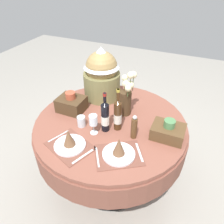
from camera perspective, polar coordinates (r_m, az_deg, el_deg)
The scene contains 13 objects.
ground at distance 2.49m, azimuth -0.32°, elevation -16.71°, with size 8.00×8.00×0.00m, color #9E998E.
dining_table at distance 2.03m, azimuth -0.38°, elevation -5.92°, with size 1.35×1.35×0.78m.
place_setting_left at distance 1.70m, azimuth -10.98°, elevation -7.57°, with size 0.41×0.37×0.16m.
place_setting_right at distance 1.60m, azimuth 1.77°, elevation -9.94°, with size 0.43×0.40×0.16m.
flower_vase at distance 1.93m, azimuth 3.75°, elevation 4.19°, with size 0.13×0.17×0.42m.
wine_bottle_left at distance 1.77m, azimuth 1.51°, elevation -0.69°, with size 0.07×0.07×0.38m.
wine_bottle_centre at distance 1.76m, azimuth -1.79°, elevation -1.15°, with size 0.07×0.07×0.35m.
wine_glass_left at distance 1.74m, azimuth -4.87°, elevation -2.25°, with size 0.07×0.07×0.17m.
tumbler_near_right at distance 1.87m, azimuth -7.96°, elevation -2.41°, with size 0.07×0.07×0.09m, color silver.
pepper_mill at distance 1.72m, azimuth 5.73°, elevation -4.01°, with size 0.05×0.05×0.21m.
gift_tub_back_left at distance 2.15m, azimuth -2.70°, elevation 10.34°, with size 0.36×0.36×0.52m.
woven_basket_side_left at distance 2.07m, azimuth -10.46°, elevation 2.16°, with size 0.24×0.20×0.19m.
woven_basket_side_right at distance 1.80m, azimuth 14.35°, elevation -4.72°, with size 0.25×0.20×0.16m.
Camera 1 is at (0.62, -1.39, 1.97)m, focal length 35.28 mm.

